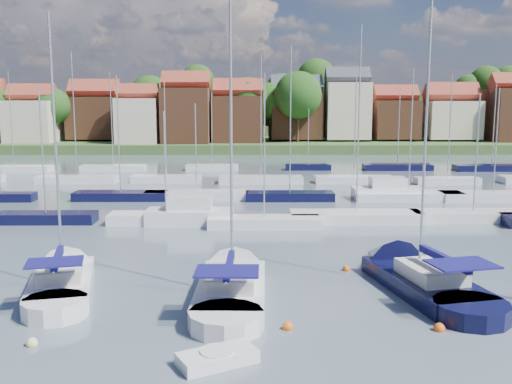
{
  "coord_description": "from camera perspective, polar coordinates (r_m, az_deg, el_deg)",
  "views": [
    {
      "loc": [
        -0.35,
        -25.11,
        9.65
      ],
      "look_at": [
        -0.04,
        14.0,
        3.54
      ],
      "focal_mm": 40.0,
      "sensor_mm": 36.0,
      "label": 1
    }
  ],
  "objects": [
    {
      "name": "buoy_e",
      "position": [
        33.92,
        9.01,
        -7.77
      ],
      "size": [
        0.44,
        0.44,
        0.44
      ],
      "primitive_type": "sphere",
      "color": "#D85914",
      "rests_on": "ground"
    },
    {
      "name": "far_shore_town",
      "position": [
        157.87,
        0.49,
        7.04
      ],
      "size": [
        212.46,
        90.0,
        22.27
      ],
      "color": "#3E582C",
      "rests_on": "ground"
    },
    {
      "name": "buoy_c",
      "position": [
        27.73,
        -18.61,
        -11.98
      ],
      "size": [
        0.53,
        0.53,
        0.53
      ],
      "primitive_type": "sphere",
      "color": "#D85914",
      "rests_on": "ground"
    },
    {
      "name": "marina_field",
      "position": [
        61.0,
        1.68,
        0.18
      ],
      "size": [
        79.62,
        41.41,
        15.93
      ],
      "color": "silver",
      "rests_on": "ground"
    },
    {
      "name": "buoy_d",
      "position": [
        25.35,
        3.19,
        -13.52
      ],
      "size": [
        0.49,
        0.49,
        0.49
      ],
      "primitive_type": "sphere",
      "color": "#D85914",
      "rests_on": "ground"
    },
    {
      "name": "buoy_f",
      "position": [
        26.35,
        17.84,
        -13.06
      ],
      "size": [
        0.49,
        0.49,
        0.49
      ],
      "primitive_type": "sphere",
      "color": "#D85914",
      "rests_on": "ground"
    },
    {
      "name": "sailboat_centre",
      "position": [
        30.38,
        -2.28,
        -8.96
      ],
      "size": [
        3.61,
        12.57,
        16.93
      ],
      "rotation": [
        0.0,
        0.0,
        1.55
      ],
      "color": "silver",
      "rests_on": "ground"
    },
    {
      "name": "sailboat_left",
      "position": [
        32.72,
        -18.62,
        -8.11
      ],
      "size": [
        5.52,
        11.67,
        15.35
      ],
      "rotation": [
        0.0,
        0.0,
        1.8
      ],
      "color": "silver",
      "rests_on": "ground"
    },
    {
      "name": "tender",
      "position": [
        22.21,
        -3.88,
        -16.21
      ],
      "size": [
        3.22,
        2.56,
        0.63
      ],
      "rotation": [
        0.0,
        0.0,
        0.49
      ],
      "color": "silver",
      "rests_on": "ground"
    },
    {
      "name": "ground",
      "position": [
        65.82,
        -0.14,
        0.44
      ],
      "size": [
        260.0,
        260.0,
        0.0
      ],
      "primitive_type": "plane",
      "color": "#425159",
      "rests_on": "ground"
    },
    {
      "name": "buoy_b",
      "position": [
        25.39,
        -21.49,
        -14.11
      ],
      "size": [
        0.47,
        0.47,
        0.47
      ],
      "primitive_type": "sphere",
      "color": "beige",
      "rests_on": "ground"
    },
    {
      "name": "sailboat_navy",
      "position": [
        32.66,
        14.98,
        -7.98
      ],
      "size": [
        6.14,
        13.47,
        17.98
      ],
      "rotation": [
        0.0,
        0.0,
        1.79
      ],
      "color": "black",
      "rests_on": "ground"
    }
  ]
}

